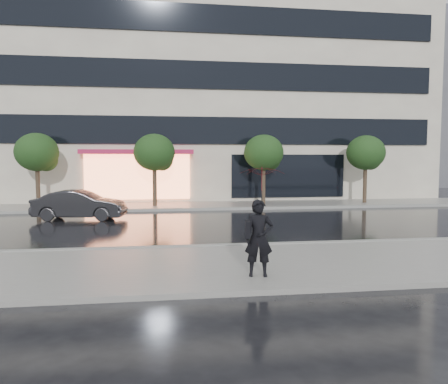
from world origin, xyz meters
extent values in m
plane|color=black|center=(0.00, 0.00, 0.00)|extent=(120.00, 120.00, 0.00)
cube|color=slate|center=(0.00, -3.25, 0.06)|extent=(60.00, 4.50, 0.12)
cube|color=slate|center=(0.00, 10.25, 0.06)|extent=(60.00, 3.50, 0.12)
cube|color=gray|center=(0.00, -1.00, 0.07)|extent=(60.00, 0.25, 0.14)
cube|color=gray|center=(0.00, 8.50, 0.07)|extent=(60.00, 0.25, 0.14)
cube|color=beige|center=(0.00, 18.00, 9.00)|extent=(30.00, 12.00, 18.00)
cube|color=black|center=(0.00, 11.94, 4.30)|extent=(28.00, 0.12, 1.60)
cube|color=black|center=(0.00, 11.94, 7.50)|extent=(28.00, 0.12, 1.60)
cube|color=black|center=(0.00, 11.94, 10.70)|extent=(28.00, 0.12, 1.60)
cube|color=#FF8C59|center=(-4.00, 11.92, 1.60)|extent=(6.00, 0.10, 2.60)
cube|color=#AE1A49|center=(-4.00, 11.59, 3.05)|extent=(6.40, 0.70, 0.25)
cube|color=black|center=(5.00, 11.94, 1.60)|extent=(7.00, 0.10, 2.60)
cube|color=#4C4C54|center=(26.00, 28.00, 8.00)|extent=(12.00, 12.00, 16.00)
cylinder|color=#33261C|center=(-9.00, 10.00, 1.10)|extent=(0.22, 0.22, 2.20)
ellipsoid|color=black|center=(-9.00, 10.00, 3.00)|extent=(2.20, 2.20, 1.98)
sphere|color=black|center=(-8.60, 10.20, 2.60)|extent=(1.20, 1.20, 1.20)
cylinder|color=#33261C|center=(-3.00, 10.00, 1.10)|extent=(0.22, 0.22, 2.20)
ellipsoid|color=black|center=(-3.00, 10.00, 3.00)|extent=(2.20, 2.20, 1.98)
sphere|color=black|center=(-2.60, 10.20, 2.60)|extent=(1.20, 1.20, 1.20)
cylinder|color=#33261C|center=(3.00, 10.00, 1.10)|extent=(0.22, 0.22, 2.20)
ellipsoid|color=black|center=(3.00, 10.00, 3.00)|extent=(2.20, 2.20, 1.98)
sphere|color=black|center=(3.40, 10.20, 2.60)|extent=(1.20, 1.20, 1.20)
cylinder|color=#33261C|center=(9.00, 10.00, 1.10)|extent=(0.22, 0.22, 2.20)
ellipsoid|color=black|center=(9.00, 10.00, 3.00)|extent=(2.20, 2.20, 1.98)
sphere|color=black|center=(9.40, 10.20, 2.60)|extent=(1.20, 1.20, 1.20)
imported|color=black|center=(-6.19, 6.00, 0.65)|extent=(4.09, 1.90, 1.30)
imported|color=black|center=(-0.51, -4.49, 0.97)|extent=(0.68, 0.51, 1.69)
imported|color=#3F0B0D|center=(-0.45, -4.50, 2.10)|extent=(1.15, 1.17, 0.91)
cylinder|color=black|center=(-0.45, -4.50, 1.59)|extent=(0.02, 0.02, 0.85)
cube|color=black|center=(-0.76, -4.50, 1.17)|extent=(0.17, 0.33, 0.36)
camera|label=1|loc=(-2.59, -13.74, 2.74)|focal=35.00mm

